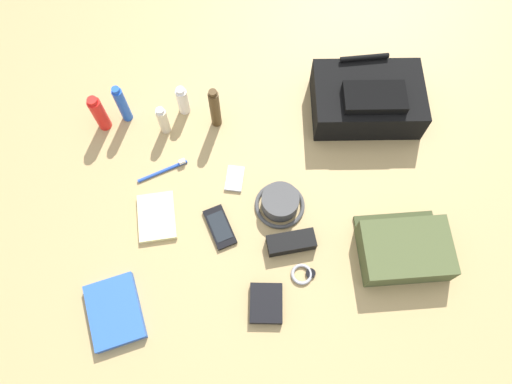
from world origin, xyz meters
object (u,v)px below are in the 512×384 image
(cell_phone, at_px, (220,227))
(media_player, at_px, (235,179))
(wristwatch, at_px, (303,274))
(sunglasses_case, at_px, (291,242))
(sunscreen_spray, at_px, (99,114))
(lotion_bottle, at_px, (163,120))
(paperback_novel, at_px, (115,312))
(deodorant_spray, at_px, (122,104))
(wallet, at_px, (266,303))
(backpack, at_px, (367,99))
(cologne_bottle, at_px, (215,108))
(toothbrush, at_px, (166,170))
(bucket_hat, at_px, (280,203))
(notepad, at_px, (157,217))
(toothpaste_tube, at_px, (183,101))
(toiletry_pouch, at_px, (405,250))

(cell_phone, height_order, media_player, cell_phone)
(wristwatch, distance_m, sunglasses_case, 0.10)
(sunscreen_spray, relative_size, lotion_bottle, 1.25)
(sunscreen_spray, height_order, cell_phone, sunscreen_spray)
(cell_phone, bearing_deg, paperback_novel, -144.73)
(deodorant_spray, relative_size, wallet, 1.45)
(paperback_novel, bearing_deg, media_player, 45.43)
(deodorant_spray, distance_m, cell_phone, 0.50)
(deodorant_spray, xyz_separation_m, wristwatch, (0.50, -0.58, -0.07))
(media_player, bearing_deg, backpack, 24.81)
(cell_phone, bearing_deg, backpack, 35.46)
(wallet, relative_size, sunglasses_case, 0.79)
(media_player, bearing_deg, cologne_bottle, 100.63)
(backpack, height_order, sunscreen_spray, sunscreen_spray)
(toothbrush, bearing_deg, backpack, 13.10)
(sunscreen_spray, relative_size, wristwatch, 2.08)
(bucket_hat, xyz_separation_m, sunglasses_case, (0.02, -0.12, -0.01))
(deodorant_spray, relative_size, sunglasses_case, 1.14)
(wallet, relative_size, notepad, 0.73)
(backpack, relative_size, bucket_hat, 2.41)
(toothbrush, xyz_separation_m, wallet, (0.26, -0.45, 0.01))
(bucket_hat, distance_m, lotion_bottle, 0.45)
(lotion_bottle, bearing_deg, backpack, 0.42)
(wallet, bearing_deg, sunscreen_spray, 132.98)
(bucket_hat, bearing_deg, backpack, 44.08)
(bucket_hat, bearing_deg, sunglasses_case, -82.27)
(toothpaste_tube, relative_size, cell_phone, 0.83)
(cell_phone, relative_size, toothbrush, 0.90)
(wristwatch, height_order, wallet, wallet)
(wristwatch, height_order, toothbrush, toothbrush)
(toothbrush, bearing_deg, cell_phone, -53.30)
(cell_phone, bearing_deg, sunscreen_spray, 131.21)
(toiletry_pouch, height_order, wallet, toiletry_pouch)
(toiletry_pouch, height_order, cell_phone, toiletry_pouch)
(bucket_hat, bearing_deg, lotion_bottle, 137.54)
(toothpaste_tube, height_order, cologne_bottle, cologne_bottle)
(toiletry_pouch, height_order, bucket_hat, toiletry_pouch)
(paperback_novel, bearing_deg, sunglasses_case, 15.66)
(cell_phone, distance_m, media_player, 0.16)
(cologne_bottle, bearing_deg, media_player, -79.37)
(sunscreen_spray, distance_m, notepad, 0.38)
(lotion_bottle, bearing_deg, deodorant_spray, 154.14)
(lotion_bottle, height_order, wristwatch, lotion_bottle)
(backpack, xyz_separation_m, sunscreen_spray, (-0.85, 0.03, 0.01))
(wristwatch, relative_size, notepad, 0.47)
(toiletry_pouch, bearing_deg, cologne_bottle, 135.00)
(sunscreen_spray, bearing_deg, backpack, -2.19)
(cell_phone, bearing_deg, wallet, -65.14)
(toothpaste_tube, bearing_deg, sunscreen_spray, -173.39)
(paperback_novel, bearing_deg, toiletry_pouch, 5.64)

